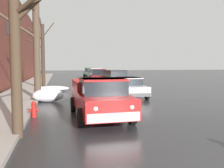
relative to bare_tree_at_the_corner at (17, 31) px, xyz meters
The scene contains 14 objects.
left_sidewalk_slab 14.59m from the bare_tree_at_the_corner, 96.34° to the left, with size 3.08×80.00×0.14m, color #A8A399.
snow_bank_near_corner_left 8.05m from the bare_tree_at_the_corner, 85.79° to the left, with size 1.90×0.97×0.84m.
snow_bank_along_left_kerb 24.88m from the bare_tree_at_the_corner, 69.93° to the left, with size 1.77×0.98×0.72m.
snow_bank_mid_block_left 13.89m from the bare_tree_at_the_corner, 87.29° to the left, with size 3.02×1.15×0.49m.
bare_tree_at_the_corner is the anchor object (origin of this frame).
bare_tree_second_along_sidewalk 7.82m from the bare_tree_at_the_corner, 91.13° to the left, with size 2.18×1.82×6.71m.
bare_tree_mid_block 14.31m from the bare_tree_at_the_corner, 90.47° to the left, with size 2.30×2.00×6.78m.
pickup_truck_red_approaching_near_lane 4.49m from the bare_tree_at_the_corner, 38.37° to the left, with size 2.31×5.31×1.76m.
sedan_silver_parked_kerbside_close 10.74m from the bare_tree_at_the_corner, 54.11° to the left, with size 1.91×4.19×1.42m.
suv_black_parked_kerbside_mid 16.54m from the bare_tree_at_the_corner, 66.13° to the left, with size 2.16×4.78×1.82m.
suv_maroon_parked_far_down_block 22.37m from the bare_tree_at_the_corner, 74.17° to the left, with size 2.38×4.63×1.82m.
suv_white_queued_behind_truck 29.15m from the bare_tree_at_the_corner, 76.90° to the left, with size 2.08×4.67×1.82m.
suv_green_at_far_intersection 35.72m from the bare_tree_at_the_corner, 79.23° to the left, with size 2.23×4.91×1.82m.
fire_hydrant 4.28m from the bare_tree_at_the_corner, 87.64° to the left, with size 0.42×0.22×0.71m.
Camera 1 is at (-3.31, -4.01, 2.30)m, focal length 38.40 mm.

